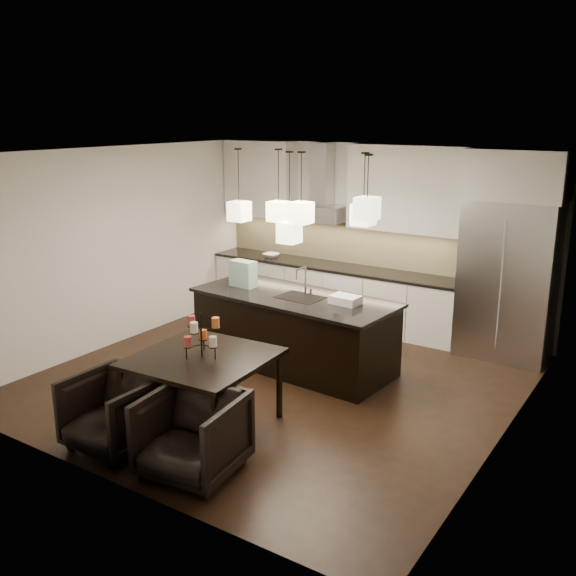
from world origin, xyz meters
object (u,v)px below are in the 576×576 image
Objects in this scene: refrigerator at (508,280)px; armchair_left at (114,412)px; dining_table at (203,391)px; island_body at (294,332)px; armchair_right at (192,435)px.

refrigerator reaches higher than armchair_left.
island_body is at bearing 90.48° from dining_table.
dining_table is at bearing 61.34° from armchair_left.
armchair_left is at bearing 176.35° from armchair_right.
island_body is at bearing 96.55° from armchair_right.
island_body is 1.97m from dining_table.
refrigerator is 1.62× the size of dining_table.
refrigerator is 2.96m from island_body.
armchair_right is (-1.56, -4.61, -0.68)m from refrigerator.
dining_table is at bearing -82.33° from island_body.
armchair_left is 0.98m from armchair_right.
refrigerator is at bearing 64.56° from armchair_right.
island_body is at bearing 83.47° from armchair_left.
armchair_right is at bearing -108.70° from refrigerator.
island_body is 2.82m from armchair_right.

